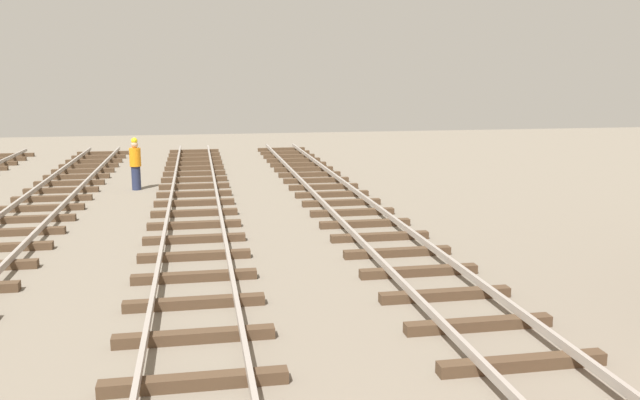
% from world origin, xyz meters
% --- Properties ---
extents(track_worker_foreground, '(0.40, 0.40, 1.87)m').
position_xyz_m(track_worker_foreground, '(-5.15, 21.49, 0.93)').
color(track_worker_foreground, '#262D4C').
rests_on(track_worker_foreground, ground).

